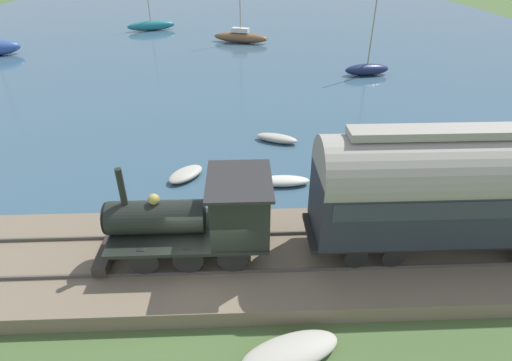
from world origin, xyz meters
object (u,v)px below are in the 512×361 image
Objects in this scene: rowboat_mid_harbor at (423,191)px; rowboat_off_pier at (277,138)px; sailboat_teal at (151,25)px; sailboat_navy at (367,69)px; beached_dinghy at (290,352)px; rowboat_near_shore at (283,181)px; rowboat_far_out at (186,174)px; steam_locomotive at (206,213)px; sailboat_brown at (241,37)px; passenger_coach at (463,186)px.

rowboat_mid_harbor is 0.86× the size of rowboat_off_pier.
sailboat_navy is at bearing -151.89° from sailboat_teal.
beached_dinghy is at bearing 175.70° from sailboat_teal.
rowboat_mid_harbor is 8.25m from rowboat_off_pier.
sailboat_navy reaches higher than rowboat_near_shore.
sailboat_teal is 3.07× the size of rowboat_far_out.
sailboat_teal is at bearing 12.92° from steam_locomotive.
passenger_coach is at bearing -149.93° from sailboat_brown.
beached_dinghy reaches higher than rowboat_near_shore.
rowboat_mid_harbor is 10.84m from rowboat_far_out.
sailboat_brown is 1.20× the size of sailboat_navy.
sailboat_navy is at bearing -12.07° from rowboat_off_pier.
rowboat_near_shore is (-17.00, 8.66, -0.31)m from sailboat_navy.
sailboat_teal is 36.90m from rowboat_far_out.
rowboat_far_out is 4.60m from rowboat_near_shore.
rowboat_mid_harbor is at bearing 165.30° from sailboat_navy.
sailboat_teal is at bearing -37.80° from rowboat_far_out.
rowboat_near_shore is (-36.80, -12.68, -0.39)m from sailboat_teal.
rowboat_off_pier is 0.83× the size of beached_dinghy.
steam_locomotive is at bearing 90.00° from passenger_coach.
rowboat_near_shore is at bearing 116.54° from rowboat_mid_harbor.
sailboat_brown is (-7.18, -10.98, 0.03)m from sailboat_teal.
sailboat_brown reaches higher than beached_dinghy.
rowboat_mid_harbor is at bearing -99.06° from rowboat_near_shore.
rowboat_near_shore is at bearing -157.61° from sailboat_brown.
rowboat_near_shore is (5.28, -3.03, -2.07)m from steam_locomotive.
rowboat_mid_harbor is 0.99× the size of rowboat_far_out.
rowboat_far_out is at bearing 116.39° from rowboat_mid_harbor.
rowboat_off_pier reaches higher than rowboat_far_out.
sailboat_brown reaches higher than rowboat_mid_harbor.
passenger_coach is 1.33× the size of sailboat_navy.
sailboat_teal is at bearing 14.75° from beached_dinghy.
steam_locomotive is 0.85× the size of sailboat_teal.
sailboat_navy is 3.34× the size of rowboat_far_out.
rowboat_off_pier is at bearing 26.66° from passenger_coach.
rowboat_far_out is at bearing 173.72° from sailboat_teal.
sailboat_navy is 27.50m from beached_dinghy.
beached_dinghy is (-38.49, -1.04, -0.41)m from sailboat_brown.
sailboat_teal is at bearing 44.09° from rowboat_off_pier.
sailboat_teal is 38.93m from rowboat_near_shore.
sailboat_navy is (22.28, -11.69, -1.76)m from steam_locomotive.
rowboat_off_pier is (-25.05, -1.82, -0.41)m from sailboat_brown.
passenger_coach is at bearing -158.10° from rowboat_mid_harbor.
sailboat_teal is 3.12× the size of rowboat_mid_harbor.
sailboat_brown reaches higher than steam_locomotive.
beached_dinghy reaches higher than rowboat_mid_harbor.
beached_dinghy is (-3.59, -2.37, -2.07)m from steam_locomotive.
rowboat_mid_harbor is (4.21, -9.18, -2.12)m from steam_locomotive.
steam_locomotive is at bearing 33.42° from beached_dinghy.
steam_locomotive is 25.22m from sailboat_navy.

